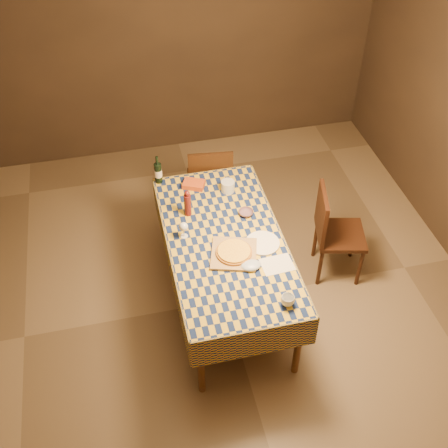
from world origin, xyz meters
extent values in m
plane|color=brown|center=(0.00, 0.00, 0.00)|extent=(5.00, 5.00, 0.00)
plane|color=white|center=(0.00, 0.00, 2.70)|extent=(5.00, 5.00, 0.00)
cube|color=#34271D|center=(0.00, 2.50, 1.35)|extent=(4.50, 0.10, 2.70)
cylinder|color=brown|center=(-0.38, -0.83, 0.38)|extent=(0.06, 0.06, 0.75)
cylinder|color=brown|center=(0.38, -0.83, 0.38)|extent=(0.06, 0.06, 0.75)
cylinder|color=brown|center=(-0.38, 0.83, 0.38)|extent=(0.06, 0.06, 0.75)
cylinder|color=brown|center=(0.38, 0.83, 0.38)|extent=(0.06, 0.06, 0.75)
cube|color=brown|center=(0.00, 0.00, 0.74)|extent=(0.90, 1.80, 0.03)
cube|color=olive|center=(0.00, 0.00, 0.76)|extent=(0.92, 1.82, 0.02)
cube|color=olive|center=(0.00, -0.92, 0.62)|extent=(0.94, 0.01, 0.30)
cube|color=olive|center=(0.00, 0.92, 0.62)|extent=(0.94, 0.01, 0.30)
cube|color=olive|center=(-0.47, 0.00, 0.62)|extent=(0.01, 1.84, 0.30)
cube|color=olive|center=(0.47, 0.00, 0.62)|extent=(0.01, 1.84, 0.30)
cube|color=#A17D4B|center=(0.03, -0.18, 0.78)|extent=(0.44, 0.44, 0.02)
cylinder|color=#9A5B19|center=(0.03, -0.18, 0.80)|extent=(0.31, 0.31, 0.02)
cylinder|color=gold|center=(0.03, -0.18, 0.81)|extent=(0.28, 0.28, 0.01)
cylinder|color=#531513|center=(-0.24, 0.37, 0.87)|extent=(0.07, 0.07, 0.21)
sphere|color=#531513|center=(-0.24, 0.37, 1.00)|extent=(0.05, 0.05, 0.05)
imported|color=#684A57|center=(0.24, 0.26, 0.79)|extent=(0.13, 0.13, 0.04)
cylinder|color=silver|center=(-0.32, 0.11, 0.77)|extent=(0.08, 0.08, 0.00)
cylinder|color=silver|center=(-0.32, 0.11, 0.81)|extent=(0.01, 0.01, 0.07)
sphere|color=silver|center=(-0.32, 0.11, 0.88)|extent=(0.07, 0.07, 0.07)
ellipsoid|color=#40070B|center=(-0.32, 0.11, 0.87)|extent=(0.05, 0.05, 0.03)
cylinder|color=black|center=(-0.42, 0.87, 0.87)|extent=(0.07, 0.07, 0.20)
cylinder|color=black|center=(-0.42, 0.87, 1.01)|extent=(0.03, 0.03, 0.08)
cylinder|color=beige|center=(-0.42, 0.87, 0.87)|extent=(0.07, 0.07, 0.07)
cylinder|color=silver|center=(0.16, 0.60, 0.82)|extent=(0.14, 0.14, 0.10)
cube|color=#B84518|center=(-0.12, 0.73, 0.79)|extent=(0.23, 0.20, 0.05)
cylinder|color=white|center=(0.28, -0.11, 0.78)|extent=(0.35, 0.35, 0.02)
imported|color=silver|center=(0.29, -0.74, 0.81)|extent=(0.13, 0.13, 0.08)
cube|color=silver|center=(0.33, -0.36, 0.77)|extent=(0.25, 0.20, 0.00)
ellipsoid|color=#A6BAD5|center=(0.12, -0.34, 0.79)|extent=(0.19, 0.16, 0.05)
cube|color=black|center=(0.11, 1.16, 0.45)|extent=(0.47, 0.47, 0.04)
cube|color=black|center=(0.08, 0.96, 0.70)|extent=(0.42, 0.08, 0.46)
cylinder|color=black|center=(0.31, 1.32, 0.21)|extent=(0.04, 0.04, 0.43)
cylinder|color=black|center=(-0.05, 1.36, 0.21)|extent=(0.04, 0.04, 0.43)
cylinder|color=black|center=(0.27, 0.96, 0.21)|extent=(0.04, 0.04, 0.43)
cylinder|color=black|center=(-0.09, 1.00, 0.21)|extent=(0.04, 0.04, 0.43)
cube|color=black|center=(1.10, 0.14, 0.45)|extent=(0.51, 0.51, 0.04)
cube|color=black|center=(0.90, 0.18, 0.70)|extent=(0.13, 0.42, 0.46)
cylinder|color=black|center=(1.23, -0.08, 0.21)|extent=(0.04, 0.04, 0.43)
cylinder|color=black|center=(1.31, 0.27, 0.21)|extent=(0.04, 0.04, 0.43)
cylinder|color=black|center=(0.88, 0.00, 0.21)|extent=(0.04, 0.04, 0.43)
cylinder|color=black|center=(0.96, 0.35, 0.21)|extent=(0.04, 0.04, 0.43)
camera|label=1|loc=(-0.74, -3.13, 3.97)|focal=45.00mm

